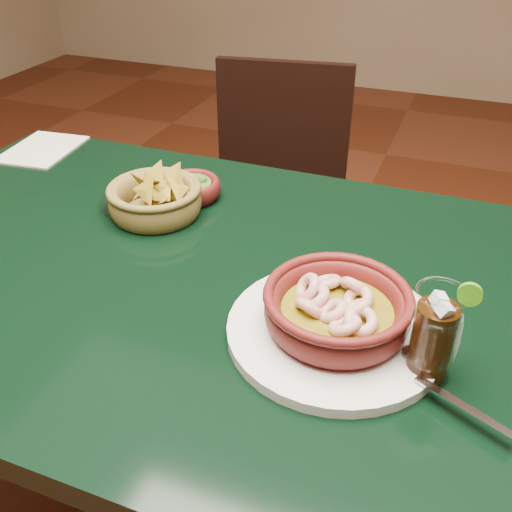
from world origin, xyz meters
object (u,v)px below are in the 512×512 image
(dining_chair, at_px, (274,209))
(cola_drink, at_px, (433,336))
(dining_table, at_px, (184,311))
(shrimp_plate, at_px, (337,315))
(chip_basket, at_px, (155,199))

(dining_chair, bearing_deg, cola_drink, -59.21)
(dining_table, distance_m, cola_drink, 0.45)
(dining_table, xyz_separation_m, cola_drink, (0.40, -0.11, 0.16))
(dining_chair, height_order, shrimp_plate, dining_chair)
(dining_table, relative_size, shrimp_plate, 3.20)
(chip_basket, height_order, cola_drink, cola_drink)
(dining_table, height_order, chip_basket, chip_basket)
(shrimp_plate, bearing_deg, dining_table, 164.33)
(chip_basket, bearing_deg, cola_drink, -24.80)
(dining_chair, distance_m, chip_basket, 0.65)
(chip_basket, bearing_deg, dining_table, -48.64)
(dining_chair, relative_size, cola_drink, 5.90)
(dining_table, distance_m, chip_basket, 0.22)
(cola_drink, bearing_deg, dining_chair, 120.79)
(cola_drink, bearing_deg, shrimp_plate, 166.14)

